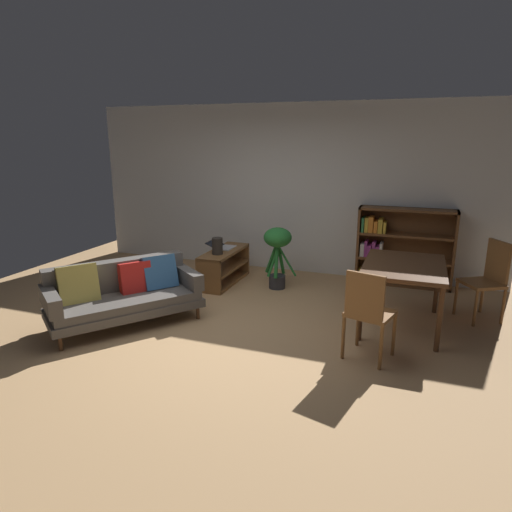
{
  "coord_description": "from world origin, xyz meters",
  "views": [
    {
      "loc": [
        2.06,
        -4.35,
        2.16
      ],
      "look_at": [
        0.34,
        0.31,
        0.84
      ],
      "focal_mm": 31.35,
      "sensor_mm": 36.0,
      "label": 1
    }
  ],
  "objects_px": {
    "bookshelf": "(398,247)",
    "dining_chair_far": "(368,310)",
    "fabric_couch": "(123,292)",
    "open_laptop": "(222,246)",
    "dining_chair_near": "(488,277)",
    "potted_floor_plant": "(278,247)",
    "media_console": "(224,267)",
    "dining_table": "(404,271)",
    "desk_speaker": "(217,246)"
  },
  "relations": [
    {
      "from": "dining_chair_near",
      "to": "potted_floor_plant",
      "type": "bearing_deg",
      "value": 175.1
    },
    {
      "from": "dining_chair_near",
      "to": "dining_chair_far",
      "type": "xyz_separation_m",
      "value": [
        -1.24,
        -1.58,
        -0.01
      ]
    },
    {
      "from": "potted_floor_plant",
      "to": "dining_chair_near",
      "type": "xyz_separation_m",
      "value": [
        2.74,
        -0.23,
        -0.08
      ]
    },
    {
      "from": "potted_floor_plant",
      "to": "dining_chair_far",
      "type": "distance_m",
      "value": 2.36
    },
    {
      "from": "media_console",
      "to": "bookshelf",
      "type": "bearing_deg",
      "value": 19.58
    },
    {
      "from": "media_console",
      "to": "dining_chair_near",
      "type": "xyz_separation_m",
      "value": [
        3.58,
        -0.2,
        0.28
      ]
    },
    {
      "from": "media_console",
      "to": "potted_floor_plant",
      "type": "relative_size",
      "value": 1.25
    },
    {
      "from": "potted_floor_plant",
      "to": "dining_chair_far",
      "type": "bearing_deg",
      "value": -50.4
    },
    {
      "from": "dining_chair_far",
      "to": "bookshelf",
      "type": "bearing_deg",
      "value": 87.16
    },
    {
      "from": "desk_speaker",
      "to": "potted_floor_plant",
      "type": "height_order",
      "value": "potted_floor_plant"
    },
    {
      "from": "desk_speaker",
      "to": "dining_table",
      "type": "xyz_separation_m",
      "value": [
        2.62,
        -0.53,
        0.05
      ]
    },
    {
      "from": "dining_table",
      "to": "dining_chair_near",
      "type": "distance_m",
      "value": 1.12
    },
    {
      "from": "dining_chair_near",
      "to": "bookshelf",
      "type": "xyz_separation_m",
      "value": [
        -1.1,
        1.08,
        0.04
      ]
    },
    {
      "from": "media_console",
      "to": "desk_speaker",
      "type": "bearing_deg",
      "value": -88.69
    },
    {
      "from": "fabric_couch",
      "to": "bookshelf",
      "type": "height_order",
      "value": "bookshelf"
    },
    {
      "from": "fabric_couch",
      "to": "bookshelf",
      "type": "distance_m",
      "value": 4.01
    },
    {
      "from": "fabric_couch",
      "to": "potted_floor_plant",
      "type": "relative_size",
      "value": 2.01
    },
    {
      "from": "dining_chair_near",
      "to": "dining_chair_far",
      "type": "distance_m",
      "value": 2.01
    },
    {
      "from": "dining_table",
      "to": "bookshelf",
      "type": "distance_m",
      "value": 1.66
    },
    {
      "from": "dining_chair_near",
      "to": "dining_chair_far",
      "type": "bearing_deg",
      "value": -128.0
    },
    {
      "from": "dining_chair_near",
      "to": "bookshelf",
      "type": "bearing_deg",
      "value": 135.69
    },
    {
      "from": "open_laptop",
      "to": "dining_chair_near",
      "type": "relative_size",
      "value": 0.41
    },
    {
      "from": "desk_speaker",
      "to": "dining_chair_near",
      "type": "height_order",
      "value": "dining_chair_near"
    },
    {
      "from": "media_console",
      "to": "bookshelf",
      "type": "relative_size",
      "value": 0.82
    },
    {
      "from": "dining_chair_near",
      "to": "open_laptop",
      "type": "bearing_deg",
      "value": 174.73
    },
    {
      "from": "desk_speaker",
      "to": "dining_chair_far",
      "type": "relative_size",
      "value": 0.26
    },
    {
      "from": "open_laptop",
      "to": "potted_floor_plant",
      "type": "height_order",
      "value": "potted_floor_plant"
    },
    {
      "from": "open_laptop",
      "to": "desk_speaker",
      "type": "bearing_deg",
      "value": -75.8
    },
    {
      "from": "dining_chair_far",
      "to": "bookshelf",
      "type": "distance_m",
      "value": 2.66
    },
    {
      "from": "media_console",
      "to": "open_laptop",
      "type": "bearing_deg",
      "value": 122.82
    },
    {
      "from": "potted_floor_plant",
      "to": "dining_table",
      "type": "height_order",
      "value": "potted_floor_plant"
    },
    {
      "from": "open_laptop",
      "to": "fabric_couch",
      "type": "bearing_deg",
      "value": -101.98
    },
    {
      "from": "desk_speaker",
      "to": "bookshelf",
      "type": "distance_m",
      "value": 2.71
    },
    {
      "from": "media_console",
      "to": "potted_floor_plant",
      "type": "xyz_separation_m",
      "value": [
        0.84,
        0.04,
        0.37
      ]
    },
    {
      "from": "desk_speaker",
      "to": "dining_table",
      "type": "height_order",
      "value": "same"
    },
    {
      "from": "bookshelf",
      "to": "dining_chair_far",
      "type": "bearing_deg",
      "value": -92.84
    },
    {
      "from": "dining_chair_near",
      "to": "dining_chair_far",
      "type": "relative_size",
      "value": 1.05
    },
    {
      "from": "dining_table",
      "to": "bookshelf",
      "type": "relative_size",
      "value": 0.9
    },
    {
      "from": "media_console",
      "to": "fabric_couch",
      "type": "bearing_deg",
      "value": -105.59
    },
    {
      "from": "dining_chair_near",
      "to": "media_console",
      "type": "bearing_deg",
      "value": 176.84
    },
    {
      "from": "open_laptop",
      "to": "dining_table",
      "type": "bearing_deg",
      "value": -18.53
    },
    {
      "from": "bookshelf",
      "to": "media_console",
      "type": "bearing_deg",
      "value": -160.42
    },
    {
      "from": "dining_chair_near",
      "to": "bookshelf",
      "type": "relative_size",
      "value": 0.71
    },
    {
      "from": "fabric_couch",
      "to": "media_console",
      "type": "distance_m",
      "value": 1.88
    },
    {
      "from": "fabric_couch",
      "to": "dining_chair_far",
      "type": "distance_m",
      "value": 2.85
    },
    {
      "from": "desk_speaker",
      "to": "dining_table",
      "type": "bearing_deg",
      "value": -11.42
    },
    {
      "from": "fabric_couch",
      "to": "dining_chair_far",
      "type": "xyz_separation_m",
      "value": [
        2.84,
        0.03,
        0.15
      ]
    },
    {
      "from": "open_laptop",
      "to": "dining_chair_near",
      "type": "xyz_separation_m",
      "value": [
        3.67,
        -0.34,
        0.0
      ]
    },
    {
      "from": "dining_table",
      "to": "media_console",
      "type": "bearing_deg",
      "value": 163.67
    },
    {
      "from": "media_console",
      "to": "bookshelf",
      "type": "height_order",
      "value": "bookshelf"
    }
  ]
}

